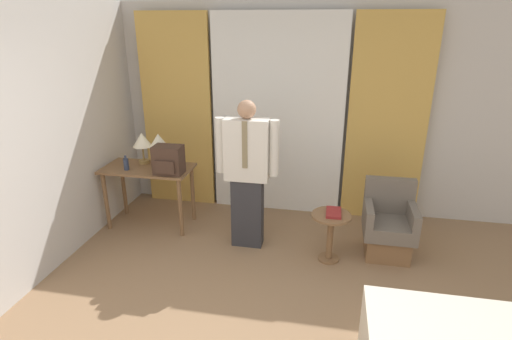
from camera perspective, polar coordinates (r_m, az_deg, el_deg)
wall_back at (r=5.31m, az=3.27°, el=8.46°), size 10.00×0.06×2.70m
curtain_sheer_center at (r=5.19m, az=3.06°, el=7.52°), size 1.69×0.06×2.58m
curtain_drape_left at (r=5.54m, az=-11.17°, el=7.99°), size 0.95×0.06×2.58m
curtain_drape_right at (r=5.19m, az=18.22°, el=6.52°), size 0.95×0.06×2.58m
desk at (r=5.11m, az=-15.12°, el=-0.98°), size 1.09×0.56×0.77m
table_lamp_left at (r=5.15m, az=-15.97°, el=3.98°), size 0.23×0.23×0.39m
table_lamp_right at (r=5.05m, az=-13.76°, el=3.88°), size 0.23×0.23×0.39m
bottle_near_edge at (r=5.03m, az=-18.06°, el=0.83°), size 0.06×0.06×0.18m
backpack at (r=4.75m, az=-12.42°, el=1.39°), size 0.33×0.25×0.34m
person at (r=4.38m, az=-1.27°, el=-0.11°), size 0.69×0.23×1.69m
armchair at (r=4.67m, az=18.36°, el=-7.76°), size 0.54×0.53×0.83m
side_table at (r=4.37m, az=10.59°, el=-8.33°), size 0.42×0.42×0.55m
book at (r=4.30m, az=11.03°, el=-5.99°), size 0.16×0.26×0.03m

